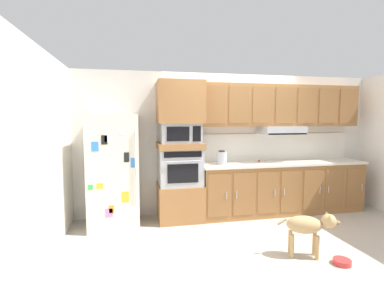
{
  "coord_description": "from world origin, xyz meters",
  "views": [
    {
      "loc": [
        -1.73,
        -3.82,
        1.69
      ],
      "look_at": [
        -0.89,
        0.26,
        1.32
      ],
      "focal_mm": 26.25,
      "sensor_mm": 36.0,
      "label": 1
    }
  ],
  "objects_px": {
    "electric_kettle": "(222,158)",
    "refrigerator": "(114,171)",
    "built_in_oven": "(180,167)",
    "screwdriver": "(260,161)",
    "microwave": "(180,133)",
    "dog_food_bowl": "(342,262)",
    "dog": "(309,226)"
  },
  "relations": [
    {
      "from": "electric_kettle",
      "to": "refrigerator",
      "type": "bearing_deg",
      "value": -179.33
    },
    {
      "from": "built_in_oven",
      "to": "screwdriver",
      "type": "relative_size",
      "value": 4.18
    },
    {
      "from": "microwave",
      "to": "dog_food_bowl",
      "type": "height_order",
      "value": "microwave"
    },
    {
      "from": "built_in_oven",
      "to": "microwave",
      "type": "xyz_separation_m",
      "value": [
        0.0,
        -0.0,
        0.56
      ]
    },
    {
      "from": "screwdriver",
      "to": "built_in_oven",
      "type": "bearing_deg",
      "value": -175.1
    },
    {
      "from": "built_in_oven",
      "to": "electric_kettle",
      "type": "xyz_separation_m",
      "value": [
        0.71,
        -0.05,
        0.13
      ]
    },
    {
      "from": "microwave",
      "to": "dog",
      "type": "relative_size",
      "value": 0.9
    },
    {
      "from": "built_in_oven",
      "to": "refrigerator",
      "type": "bearing_deg",
      "value": -176.33
    },
    {
      "from": "refrigerator",
      "to": "microwave",
      "type": "xyz_separation_m",
      "value": [
        1.06,
        0.07,
        0.58
      ]
    },
    {
      "from": "built_in_oven",
      "to": "microwave",
      "type": "bearing_deg",
      "value": -0.77
    },
    {
      "from": "screwdriver",
      "to": "electric_kettle",
      "type": "distance_m",
      "value": 0.8
    },
    {
      "from": "built_in_oven",
      "to": "dog_food_bowl",
      "type": "xyz_separation_m",
      "value": [
        1.61,
        -1.85,
        -0.87
      ]
    },
    {
      "from": "microwave",
      "to": "dog",
      "type": "bearing_deg",
      "value": -50.27
    },
    {
      "from": "refrigerator",
      "to": "dog",
      "type": "bearing_deg",
      "value": -32.73
    },
    {
      "from": "microwave",
      "to": "screwdriver",
      "type": "relative_size",
      "value": 3.85
    },
    {
      "from": "dog",
      "to": "dog_food_bowl",
      "type": "bearing_deg",
      "value": -21.46
    },
    {
      "from": "dog_food_bowl",
      "to": "dog",
      "type": "bearing_deg",
      "value": 138.49
    },
    {
      "from": "microwave",
      "to": "dog_food_bowl",
      "type": "distance_m",
      "value": 2.84
    },
    {
      "from": "dog_food_bowl",
      "to": "refrigerator",
      "type": "bearing_deg",
      "value": 146.26
    },
    {
      "from": "refrigerator",
      "to": "electric_kettle",
      "type": "height_order",
      "value": "refrigerator"
    },
    {
      "from": "screwdriver",
      "to": "dog",
      "type": "xyz_separation_m",
      "value": [
        -0.15,
        -1.73,
        -0.54
      ]
    },
    {
      "from": "electric_kettle",
      "to": "built_in_oven",
      "type": "bearing_deg",
      "value": 176.2
    },
    {
      "from": "screwdriver",
      "to": "dog",
      "type": "bearing_deg",
      "value": -94.98
    },
    {
      "from": "screwdriver",
      "to": "dog",
      "type": "relative_size",
      "value": 0.23
    },
    {
      "from": "microwave",
      "to": "electric_kettle",
      "type": "bearing_deg",
      "value": -3.8
    },
    {
      "from": "screwdriver",
      "to": "refrigerator",
      "type": "bearing_deg",
      "value": -175.61
    },
    {
      "from": "electric_kettle",
      "to": "screwdriver",
      "type": "bearing_deg",
      "value": 12.73
    },
    {
      "from": "dog",
      "to": "microwave",
      "type": "bearing_deg",
      "value": 149.78
    },
    {
      "from": "built_in_oven",
      "to": "dog_food_bowl",
      "type": "height_order",
      "value": "built_in_oven"
    },
    {
      "from": "built_in_oven",
      "to": "dog",
      "type": "bearing_deg",
      "value": -50.27
    },
    {
      "from": "dog",
      "to": "built_in_oven",
      "type": "bearing_deg",
      "value": 149.79
    },
    {
      "from": "screwdriver",
      "to": "dog_food_bowl",
      "type": "height_order",
      "value": "screwdriver"
    }
  ]
}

